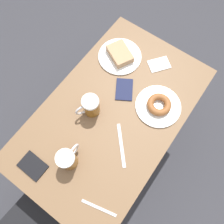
% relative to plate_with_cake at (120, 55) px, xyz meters
% --- Properties ---
extents(ground_plane, '(8.00, 8.00, 0.00)m').
position_rel_plate_with_cake_xyz_m(ground_plane, '(-0.16, 0.30, -0.74)').
color(ground_plane, '#333338').
extents(table, '(0.65, 1.08, 0.72)m').
position_rel_plate_with_cake_xyz_m(table, '(-0.16, 0.30, -0.08)').
color(table, brown).
rests_on(table, ground_plane).
extents(plate_with_cake, '(0.24, 0.24, 0.05)m').
position_rel_plate_with_cake_xyz_m(plate_with_cake, '(0.00, 0.00, 0.00)').
color(plate_with_cake, white).
rests_on(plate_with_cake, table).
extents(plate_with_donut, '(0.23, 0.23, 0.04)m').
position_rel_plate_with_cake_xyz_m(plate_with_donut, '(-0.33, 0.13, -0.00)').
color(plate_with_donut, white).
rests_on(plate_with_donut, table).
extents(beer_mug_left, '(0.08, 0.13, 0.12)m').
position_rel_plate_with_cake_xyz_m(beer_mug_left, '(-0.14, 0.61, 0.04)').
color(beer_mug_left, '#8C5619').
rests_on(beer_mug_left, table).
extents(beer_mug_center, '(0.08, 0.12, 0.12)m').
position_rel_plate_with_cake_xyz_m(beer_mug_center, '(-0.07, 0.35, 0.04)').
color(beer_mug_center, '#8C5619').
rests_on(beer_mug_center, table).
extents(napkin_folded, '(0.13, 0.14, 0.00)m').
position_rel_plate_with_cake_xyz_m(napkin_folded, '(-0.21, -0.09, -0.01)').
color(napkin_folded, white).
rests_on(napkin_folded, table).
extents(fork, '(0.16, 0.05, 0.00)m').
position_rel_plate_with_cake_xyz_m(fork, '(-0.37, 0.69, -0.01)').
color(fork, silver).
rests_on(fork, table).
extents(knife, '(0.16, 0.17, 0.00)m').
position_rel_plate_with_cake_xyz_m(knife, '(-0.29, 0.41, -0.02)').
color(knife, silver).
rests_on(knife, table).
extents(passport_near_edge, '(0.13, 0.09, 0.01)m').
position_rel_plate_with_cake_xyz_m(passport_near_edge, '(-0.01, 0.73, -0.01)').
color(passport_near_edge, black).
rests_on(passport_near_edge, table).
extents(passport_far_edge, '(0.14, 0.15, 0.01)m').
position_rel_plate_with_cake_xyz_m(passport_far_edge, '(-0.14, 0.15, -0.01)').
color(passport_far_edge, '#141938').
rests_on(passport_far_edge, table).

